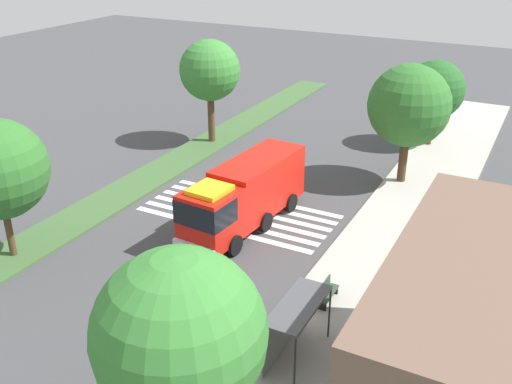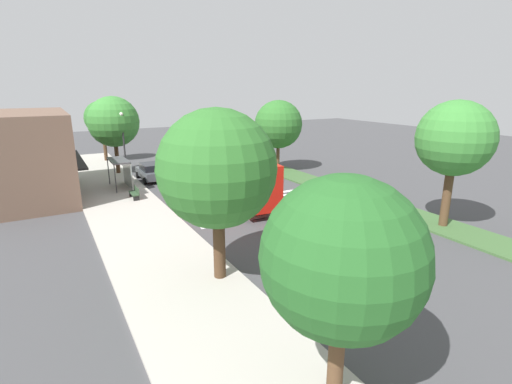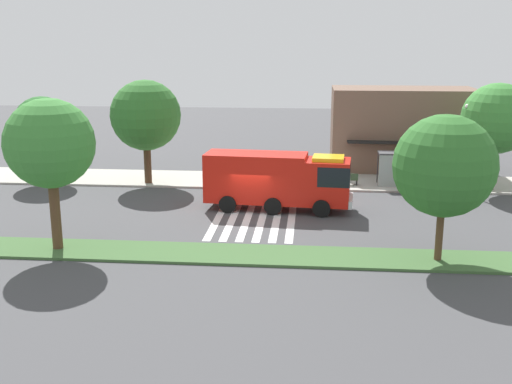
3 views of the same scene
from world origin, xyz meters
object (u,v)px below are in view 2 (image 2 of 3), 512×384
sidewalk_tree_east (114,122)px  sidewalk_tree_far_east (102,118)px  bus_stop_shelter (123,167)px  median_tree_far_west (455,139)px  fire_truck (238,176)px  median_tree_west (278,124)px  sidewalk_tree_far_west (343,258)px  parked_car_mid (150,171)px  bench_near_shelter (135,193)px  street_lamp (124,139)px  sidewalk_tree_west (217,169)px

sidewalk_tree_east → sidewalk_tree_far_east: size_ratio=1.10×
bus_stop_shelter → median_tree_far_west: bearing=-141.6°
fire_truck → sidewalk_tree_east: 16.35m
fire_truck → median_tree_west: median_tree_west is taller
sidewalk_tree_far_west → sidewalk_tree_east: bearing=0.0°
fire_truck → median_tree_far_west: bearing=-136.9°
sidewalk_tree_east → median_tree_west: sidewalk_tree_east is taller
parked_car_mid → bench_near_shelter: size_ratio=2.73×
street_lamp → sidewalk_tree_far_west: bearing=179.3°
bench_near_shelter → street_lamp: bearing=-6.9°
bench_near_shelter → sidewalk_tree_far_west: bearing=-178.6°
street_lamp → median_tree_west: bearing=-106.7°
parked_car_mid → sidewalk_tree_far_east: size_ratio=0.63×
sidewalk_tree_west → median_tree_west: sidewalk_tree_west is taller
sidewalk_tree_far_west → sidewalk_tree_far_east: (40.77, 0.00, 0.74)m
fire_truck → bench_near_shelter: size_ratio=5.97×
street_lamp → fire_truck: bearing=-155.3°
street_lamp → median_tree_west: (-4.40, -14.68, 1.07)m
bench_near_shelter → bus_stop_shelter: bearing=0.2°
median_tree_west → fire_truck: bearing=132.7°
median_tree_far_west → parked_car_mid: bearing=30.7°
sidewalk_tree_west → sidewalk_tree_east: (25.12, 0.00, 0.06)m
bench_near_shelter → sidewalk_tree_east: bearing=-3.2°
sidewalk_tree_far_east → parked_car_mid: bearing=-169.6°
median_tree_far_west → sidewalk_tree_far_east: bearing=24.1°
street_lamp → bench_near_shelter: bearing=173.1°
fire_truck → sidewalk_tree_east: (14.79, 6.19, 3.20)m
fire_truck → parked_car_mid: bearing=25.4°
street_lamp → parked_car_mid: bearing=-139.2°
bench_near_shelter → sidewalk_tree_west: bearing=-177.8°
median_tree_west → sidewalk_tree_far_west: bearing=150.3°
parked_car_mid → median_tree_far_west: 25.67m
parked_car_mid → median_tree_west: (-2.32, -12.88, 4.01)m
fire_truck → median_tree_far_west: (-11.18, -8.89, 3.55)m
sidewalk_tree_west → sidewalk_tree_far_east: size_ratio=1.11×
street_lamp → median_tree_far_west: median_tree_far_west is taller
sidewalk_tree_west → bus_stop_shelter: bearing=1.8°
parked_car_mid → street_lamp: (2.09, 1.80, 2.94)m
median_tree_far_west → bus_stop_shelter: bearing=38.4°
median_tree_far_west → fire_truck: bearing=38.5°
bench_near_shelter → median_tree_west: 16.62m
bus_stop_shelter → median_tree_far_west: size_ratio=0.45×
sidewalk_tree_east → bench_near_shelter: bearing=176.8°
street_lamp → bus_stop_shelter: bearing=166.3°
bench_near_shelter → parked_car_mid: bearing=-25.0°
fire_truck → median_tree_west: size_ratio=1.33×
median_tree_far_west → median_tree_west: (19.38, 0.00, -0.76)m
fire_truck → sidewalk_tree_west: 12.45m
sidewalk_tree_far_west → bus_stop_shelter: bearing=1.3°
sidewalk_tree_east → median_tree_west: 16.46m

